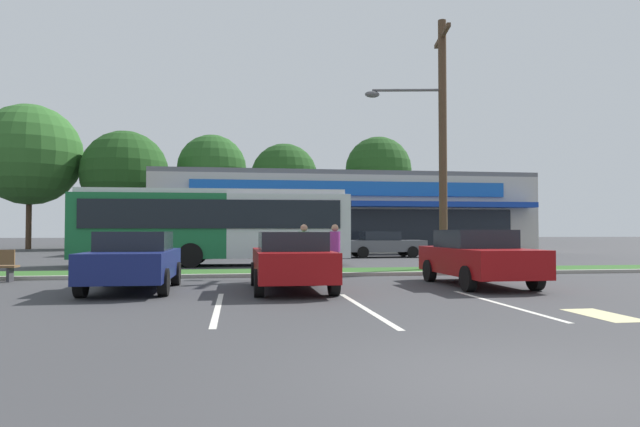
{
  "coord_description": "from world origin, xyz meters",
  "views": [
    {
      "loc": [
        -2.58,
        -5.29,
        1.5
      ],
      "look_at": [
        0.92,
        18.1,
        2.23
      ],
      "focal_mm": 31.23,
      "sensor_mm": 36.0,
      "label": 1
    }
  ],
  "objects": [
    {
      "name": "ground_plane",
      "position": [
        0.0,
        0.0,
        0.0
      ],
      "size": [
        240.0,
        240.0,
        0.0
      ],
      "primitive_type": "plane",
      "color": "#38383A"
    },
    {
      "name": "grass_median",
      "position": [
        0.0,
        14.0,
        0.06
      ],
      "size": [
        56.0,
        2.2,
        0.12
      ],
      "primitive_type": "cube",
      "color": "#2D5B23",
      "rests_on": "ground_plane"
    },
    {
      "name": "curb_lip",
      "position": [
        0.0,
        12.78,
        0.06
      ],
      "size": [
        56.0,
        0.24,
        0.12
      ],
      "primitive_type": "cube",
      "color": "#99968C",
      "rests_on": "ground_plane"
    },
    {
      "name": "parking_stripe_0",
      "position": [
        -2.94,
        5.76,
        0.0
      ],
      "size": [
        0.12,
        4.8,
        0.01
      ],
      "primitive_type": "cube",
      "color": "silver",
      "rests_on": "ground_plane"
    },
    {
      "name": "parking_stripe_1",
      "position": [
        -0.13,
        5.2,
        0.0
      ],
      "size": [
        0.12,
        4.8,
        0.01
      ],
      "primitive_type": "cube",
      "color": "silver",
      "rests_on": "ground_plane"
    },
    {
      "name": "parking_stripe_2",
      "position": [
        2.78,
        5.44,
        0.0
      ],
      "size": [
        0.12,
        4.8,
        0.01
      ],
      "primitive_type": "cube",
      "color": "silver",
      "rests_on": "ground_plane"
    },
    {
      "name": "lot_arrow",
      "position": [
        3.86,
        3.78,
        0.0
      ],
      "size": [
        0.7,
        1.6,
        0.01
      ],
      "primitive_type": "cube",
      "color": "beige",
      "rests_on": "ground_plane"
    },
    {
      "name": "storefront_building",
      "position": [
        4.85,
        36.26,
        2.75
      ],
      "size": [
        25.97,
        13.86,
        5.49
      ],
      "color": "#BCB7AD",
      "rests_on": "ground_plane"
    },
    {
      "name": "tree_far_left",
      "position": [
        -19.37,
        43.0,
        7.72
      ],
      "size": [
        8.22,
        8.22,
        11.84
      ],
      "color": "#473323",
      "rests_on": "ground_plane"
    },
    {
      "name": "tree_left",
      "position": [
        -11.84,
        42.76,
        6.24
      ],
      "size": [
        7.14,
        7.14,
        9.82
      ],
      "color": "#473323",
      "rests_on": "ground_plane"
    },
    {
      "name": "tree_mid_left",
      "position": [
        -4.84,
        45.32,
        7.02
      ],
      "size": [
        6.17,
        6.17,
        10.12
      ],
      "color": "#473323",
      "rests_on": "ground_plane"
    },
    {
      "name": "tree_mid",
      "position": [
        1.55,
        43.73,
        6.26
      ],
      "size": [
        5.88,
        5.88,
        9.21
      ],
      "color": "#473323",
      "rests_on": "ground_plane"
    },
    {
      "name": "tree_mid_right",
      "position": [
        10.0,
        43.32,
        6.98
      ],
      "size": [
        5.94,
        5.94,
        9.97
      ],
      "color": "#473323",
      "rests_on": "ground_plane"
    },
    {
      "name": "utility_pole",
      "position": [
        4.79,
        14.28,
        5.0
      ],
      "size": [
        3.11,
        2.39,
        9.33
      ],
      "color": "#4C3826",
      "rests_on": "ground_plane"
    },
    {
      "name": "city_bus",
      "position": [
        -3.54,
        19.09,
        1.76
      ],
      "size": [
        11.61,
        2.89,
        3.25
      ],
      "rotation": [
        0.0,
        0.0,
        -0.02
      ],
      "color": "#196638",
      "rests_on": "ground_plane"
    },
    {
      "name": "car_0",
      "position": [
        5.63,
        25.42,
        0.75
      ],
      "size": [
        4.55,
        1.96,
        1.46
      ],
      "color": "#515459",
      "rests_on": "ground_plane"
    },
    {
      "name": "car_1",
      "position": [
        3.95,
        9.16,
        0.78
      ],
      "size": [
        2.0,
        4.44,
        1.53
      ],
      "rotation": [
        0.0,
        0.0,
        -1.57
      ],
      "color": "maroon",
      "rests_on": "ground_plane"
    },
    {
      "name": "car_2",
      "position": [
        -1.22,
        8.67,
        0.76
      ],
      "size": [
        1.94,
        4.32,
        1.47
      ],
      "rotation": [
        0.0,
        0.0,
        1.57
      ],
      "color": "maroon",
      "rests_on": "ground_plane"
    },
    {
      "name": "car_3",
      "position": [
        -5.93,
        25.62,
        0.78
      ],
      "size": [
        4.63,
        1.95,
        1.5
      ],
      "color": "#515459",
      "rests_on": "ground_plane"
    },
    {
      "name": "car_5",
      "position": [
        -5.13,
        9.2,
        0.76
      ],
      "size": [
        2.02,
        4.17,
        1.48
      ],
      "rotation": [
        0.0,
        0.0,
        -1.57
      ],
      "color": "navy",
      "rests_on": "ground_plane"
    },
    {
      "name": "pedestrian_near_bench",
      "position": [
        0.53,
        12.24,
        0.86
      ],
      "size": [
        0.34,
        0.34,
        1.71
      ],
      "rotation": [
        0.0,
        0.0,
        5.62
      ],
      "color": "#1E2338",
      "rests_on": "ground_plane"
    },
    {
      "name": "pedestrian_by_pole",
      "position": [
        -0.5,
        11.99,
        0.85
      ],
      "size": [
        0.34,
        0.34,
        1.7
      ],
      "rotation": [
        0.0,
        0.0,
        5.53
      ],
      "color": "#47423D",
      "rests_on": "ground_plane"
    }
  ]
}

